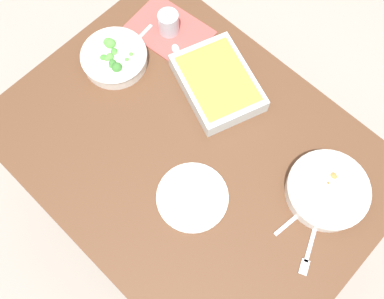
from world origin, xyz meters
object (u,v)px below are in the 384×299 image
Objects in this scene: stew_bowl at (327,190)px; broccoli_bowl at (114,57)px; spoon_by_stew at (303,211)px; spoon_spare at (179,59)px; drink_cup at (169,24)px; spoon_by_broccoli at (131,46)px; fork_on_table at (309,250)px; baking_dish at (218,82)px; side_plate at (192,197)px.

broccoli_bowl is at bearing 8.93° from stew_bowl.
spoon_spare is at bearing -10.96° from spoon_by_stew.
drink_cup is 0.15m from spoon_by_broccoli.
fork_on_table is at bearing 164.54° from spoon_spare.
spoon_by_broccoli is at bearing -7.78° from fork_on_table.
spoon_spare is (-0.16, -0.08, 0.00)m from spoon_by_broccoli.
spoon_spare is at bearing -153.15° from spoon_by_broccoli.
broccoli_bowl is 0.88m from fork_on_table.
baking_dish is 4.22× the size of drink_cup.
stew_bowl reaches higher than spoon_by_broccoli.
drink_cup is at bearing -13.86° from spoon_by_stew.
side_plate reaches higher than spoon_by_stew.
baking_dish is at bearing -152.10° from broccoli_bowl.
spoon_by_stew is at bearing 169.04° from spoon_spare.
fork_on_table is at bearing -160.94° from side_plate.
broccoli_bowl is 1.28× the size of spoon_by_stew.
spoon_by_stew is at bearing 164.13° from baking_dish.
baking_dish reaches higher than spoon_by_broccoli.
side_plate is 1.25× the size of spoon_by_broccoli.
broccoli_bowl is at bearing -17.37° from side_plate.
stew_bowl is at bearing 177.15° from spoon_spare.
stew_bowl is 2.93× the size of drink_cup.
side_plate is at bearing 141.49° from drink_cup.
stew_bowl reaches higher than side_plate.
stew_bowl is 1.47× the size of fork_on_table.
stew_bowl and baking_dish have the same top height.
drink_cup is 0.78m from spoon_by_stew.
baking_dish is 1.63× the size of side_plate.
stew_bowl is at bearing -66.94° from fork_on_table.
drink_cup is at bearing -100.58° from broccoli_bowl.
baking_dish is at bearing -5.03° from stew_bowl.
stew_bowl is at bearing 174.97° from baking_dish.
fork_on_table is (-0.88, 0.04, -0.03)m from broccoli_bowl.
stew_bowl is at bearing -97.77° from spoon_by_stew.
drink_cup is 0.52× the size of spoon_spare.
baking_dish reaches higher than spoon_by_stew.
spoon_by_broccoli is (0.05, 0.14, -0.03)m from drink_cup.
side_plate is (-0.52, 0.16, -0.02)m from broccoli_bowl.
drink_cup reaches higher than spoon_spare.
side_plate is 1.36× the size of spoon_spare.
stew_bowl is 0.70× the size of baking_dish.
broccoli_bowl is 0.36m from baking_dish.
broccoli_bowl is 2.66× the size of drink_cup.
broccoli_bowl is 0.08m from spoon_by_broccoli.
baking_dish reaches higher than fork_on_table.
broccoli_bowl is 0.22m from spoon_spare.
broccoli_bowl is at bearing 2.50° from spoon_by_stew.
spoon_spare is (-0.15, -0.16, -0.03)m from broccoli_bowl.
baking_dish is (-0.32, -0.17, 0.00)m from broccoli_bowl.
spoon_spare is at bearing -2.85° from stew_bowl.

